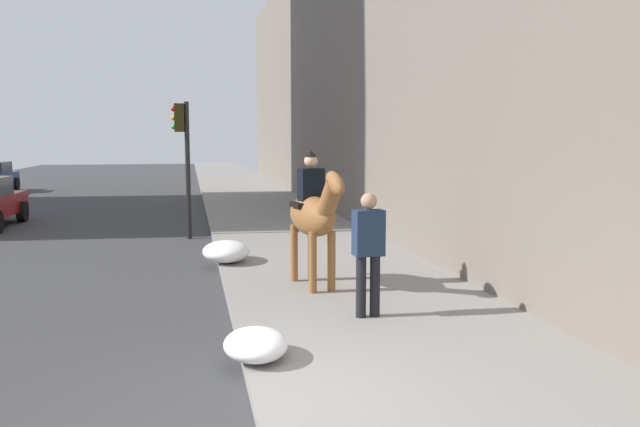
% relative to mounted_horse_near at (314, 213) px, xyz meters
% --- Properties ---
extents(sidewalk_slab, '(120.00, 4.08, 0.12)m').
position_rel_mounted_horse_near_xyz_m(sidewalk_slab, '(-4.57, -0.60, -1.28)').
color(sidewalk_slab, gray).
rests_on(sidewalk_slab, ground).
extents(mounted_horse_near, '(2.14, 0.80, 2.23)m').
position_rel_mounted_horse_near_xyz_m(mounted_horse_near, '(0.00, 0.00, 0.00)').
color(mounted_horse_near, brown).
rests_on(mounted_horse_near, sidewalk_slab).
extents(pedestrian_greeting, '(0.28, 0.41, 1.70)m').
position_rel_mounted_horse_near_xyz_m(pedestrian_greeting, '(-1.88, -0.39, -0.24)').
color(pedestrian_greeting, black).
rests_on(pedestrian_greeting, sidewalk_slab).
extents(traffic_light_near_curb, '(0.20, 0.44, 3.45)m').
position_rel_mounted_horse_near_xyz_m(traffic_light_near_curb, '(6.33, 2.09, 1.00)').
color(traffic_light_near_curb, black).
rests_on(traffic_light_near_curb, ground).
extents(snow_pile_near, '(0.92, 0.71, 0.32)m').
position_rel_mounted_horse_near_xyz_m(snow_pile_near, '(-3.25, 1.29, -1.06)').
color(snow_pile_near, white).
rests_on(snow_pile_near, sidewalk_slab).
extents(snow_pile_far, '(1.19, 0.92, 0.41)m').
position_rel_mounted_horse_near_xyz_m(snow_pile_far, '(2.46, 1.29, -1.01)').
color(snow_pile_far, white).
rests_on(snow_pile_far, sidewalk_slab).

